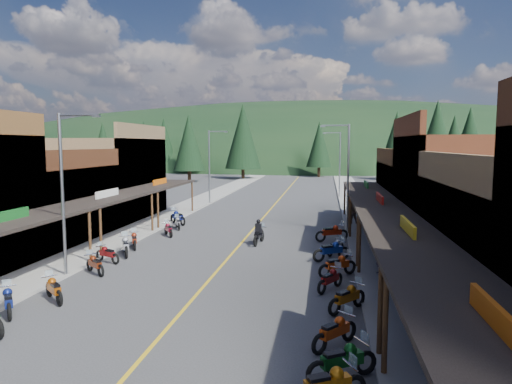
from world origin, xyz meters
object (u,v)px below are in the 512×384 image
at_px(bike_west_11, 178,216).
at_px(bike_east_2, 342,359).
at_px(pine_1, 190,141).
at_px(pine_10, 189,143).
at_px(pine_4, 396,140).
at_px(pine_8, 144,148).
at_px(streetlight_0, 65,187).
at_px(bike_east_1, 328,383).
at_px(pine_7, 164,141).
at_px(pine_2, 243,136).
at_px(bike_west_3, 8,300).
at_px(bike_west_7, 126,245).
at_px(bike_west_10, 178,222).
at_px(streetlight_2, 346,172).
at_px(pine_5, 470,137).
at_px(bike_west_4, 54,288).
at_px(shop_east_2, 470,196).
at_px(bike_west_5, 95,263).
at_px(bike_west_9, 168,229).
at_px(pine_3, 319,144).
at_px(bike_east_8, 336,246).
at_px(pine_9, 454,145).
at_px(bike_east_4, 347,296).
at_px(bike_east_9, 332,232).
at_px(bike_east_5, 330,278).
at_px(streetlight_3, 339,161).
at_px(shop_west_3, 105,179).
at_px(shop_west_2, 38,204).
at_px(pine_0, 103,144).
at_px(pedestrian_east_a, 380,257).
at_px(pine_11, 437,139).
at_px(bike_east_6, 337,264).
at_px(streetlight_1, 211,163).
at_px(rider_on_bike, 259,234).
at_px(bike_east_3, 335,330).
at_px(bike_east_7, 331,250).

relative_size(bike_west_11, bike_east_2, 1.06).
distance_m(pine_1, pine_10, 20.89).
relative_size(pine_4, pine_8, 1.25).
height_order(streetlight_0, bike_west_11, streetlight_0).
distance_m(pine_1, bike_east_1, 90.53).
bearing_deg(bike_west_11, pine_7, 64.32).
bearing_deg(pine_2, bike_west_3, -87.09).
height_order(bike_west_7, bike_west_10, bike_west_7).
relative_size(streetlight_0, streetlight_2, 1.00).
distance_m(pine_5, bike_west_4, 90.73).
xyz_separation_m(pine_2, pine_4, (28.00, 2.00, -0.75)).
relative_size(shop_east_2, bike_west_10, 5.84).
height_order(bike_west_5, bike_west_9, bike_west_5).
xyz_separation_m(pine_3, bike_east_8, (2.12, -65.28, -5.95)).
height_order(streetlight_0, pine_3, pine_3).
bearing_deg(pine_10, pine_9, -6.79).
distance_m(bike_east_4, bike_east_9, 13.03).
xyz_separation_m(bike_east_5, bike_east_9, (0.18, 10.54, 0.09)).
height_order(streetlight_3, pine_7, pine_7).
height_order(bike_east_4, bike_east_9, bike_east_9).
xyz_separation_m(bike_west_5, bike_west_10, (0.19, 12.43, -0.02)).
bearing_deg(pine_7, shop_west_3, -74.28).
distance_m(shop_west_2, pine_3, 66.82).
distance_m(pine_4, bike_east_5, 67.54).
bearing_deg(pine_3, pine_0, -174.81).
relative_size(bike_west_5, bike_east_4, 0.91).
bearing_deg(pedestrian_east_a, bike_east_8, -167.91).
xyz_separation_m(shop_east_2, pine_8, (-35.78, 38.30, 2.46)).
xyz_separation_m(bike_west_10, bike_east_1, (11.39, -22.45, 0.07)).
xyz_separation_m(shop_west_3, streetlight_3, (20.74, 18.70, 0.94)).
relative_size(shop_west_3, pine_0, 0.99).
xyz_separation_m(bike_west_10, pedestrian_east_a, (13.94, -10.77, 0.50)).
height_order(pine_11, bike_west_9, pine_11).
distance_m(pine_10, pedestrian_east_a, 59.94).
distance_m(pine_5, bike_west_9, 78.61).
xyz_separation_m(bike_west_11, bike_east_1, (12.06, -24.42, -0.05)).
height_order(bike_east_4, bike_east_6, bike_east_6).
height_order(pine_0, bike_west_3, pine_0).
relative_size(pine_5, pine_10, 1.21).
bearing_deg(shop_west_3, pine_7, 105.72).
bearing_deg(bike_east_5, pine_1, 142.01).
bearing_deg(bike_west_3, bike_west_7, 48.05).
distance_m(streetlight_1, pine_9, 38.61).
bearing_deg(bike_west_7, pine_9, 29.29).
bearing_deg(pine_1, pedestrian_east_a, -66.39).
xyz_separation_m(bike_east_4, rider_on_bike, (-5.20, 11.43, 0.07)).
xyz_separation_m(streetlight_0, bike_east_3, (12.82, -5.91, -3.86)).
bearing_deg(bike_east_7, pine_9, 126.97).
height_order(bike_west_5, bike_east_6, bike_east_6).
height_order(bike_west_11, bike_east_1, bike_west_11).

